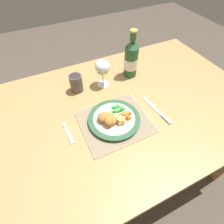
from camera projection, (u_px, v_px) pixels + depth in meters
The scene contains 13 objects.
ground_plane at pixel (112, 169), 1.44m from camera, with size 6.00×6.00×0.00m, color #4C4238.
dining_table at pixel (112, 119), 0.94m from camera, with size 1.54×0.91×0.74m.
placemat at pixel (115, 121), 0.83m from camera, with size 0.32×0.28×0.01m.
dinner_plate at pixel (114, 119), 0.82m from camera, with size 0.24×0.24×0.02m.
breaded_croquettes at pixel (108, 119), 0.78m from camera, with size 0.10×0.10×0.05m.
green_beans_pile at pixel (119, 110), 0.83m from camera, with size 0.08×0.09×0.02m.
glazed_carrots at pixel (126, 116), 0.80m from camera, with size 0.08×0.06×0.02m.
fork at pixel (68, 134), 0.78m from camera, with size 0.02×0.13×0.01m.
table_knife at pixel (159, 112), 0.86m from camera, with size 0.04×0.21×0.01m.
wine_glass at pixel (102, 68), 0.92m from camera, with size 0.08×0.08×0.16m.
bottle at pixel (131, 59), 0.99m from camera, with size 0.08×0.08×0.27m.
roast_potatoes at pixel (119, 120), 0.79m from camera, with size 0.07×0.06×0.03m.
drinking_cup at pixel (76, 83), 0.94m from camera, with size 0.07×0.07×0.10m.
Camera 1 is at (-0.25, -0.52, 1.40)m, focal length 28.00 mm.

